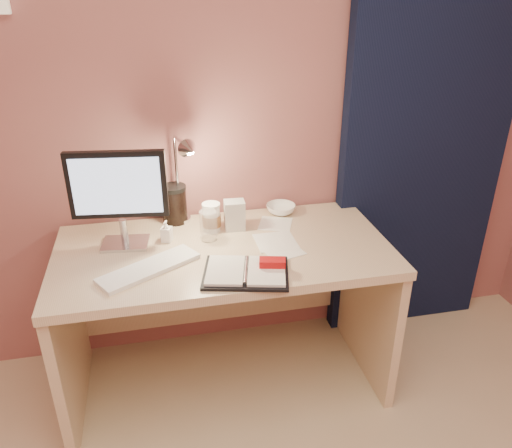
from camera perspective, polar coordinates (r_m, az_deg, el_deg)
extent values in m
plane|color=#A76461|center=(2.26, -5.56, 13.50)|extent=(3.50, 0.00, 3.50)
cube|color=black|center=(2.58, 19.00, 10.37)|extent=(0.85, 0.08, 2.20)
cube|color=beige|center=(2.11, -3.69, -3.15)|extent=(1.40, 0.70, 0.04)
cube|color=beige|center=(2.34, -20.55, -12.51)|extent=(0.04, 0.66, 0.69)
cube|color=beige|center=(2.48, 12.48, -8.84)|extent=(0.04, 0.66, 0.69)
cube|color=beige|center=(2.55, -4.63, -5.67)|extent=(1.32, 0.03, 0.55)
cube|color=silver|center=(2.18, -14.68, -2.16)|extent=(0.21, 0.16, 0.01)
cylinder|color=silver|center=(2.16, -14.85, -0.79)|extent=(0.03, 0.03, 0.10)
cube|color=black|center=(2.07, -15.52, 4.46)|extent=(0.39, 0.08, 0.28)
cube|color=#AEC7EC|center=(2.05, -15.46, 4.21)|extent=(0.34, 0.05, 0.23)
cube|color=white|center=(1.98, -12.11, -4.94)|extent=(0.41, 0.31, 0.02)
cube|color=black|center=(1.91, -1.16, -5.62)|extent=(0.37, 0.31, 0.01)
cube|color=white|center=(1.91, -3.52, -5.29)|extent=(0.19, 0.24, 0.01)
cube|color=white|center=(1.90, 1.21, -5.37)|extent=(0.19, 0.24, 0.01)
cube|color=red|center=(1.92, 1.88, -4.42)|extent=(0.11, 0.07, 0.03)
cube|color=white|center=(2.07, 2.99, -3.01)|extent=(0.18, 0.18, 0.00)
cube|color=white|center=(2.14, 2.27, -2.01)|extent=(0.17, 0.17, 0.00)
cube|color=white|center=(2.29, 2.24, 0.02)|extent=(0.19, 0.19, 0.00)
cylinder|color=white|center=(2.21, -5.11, 0.63)|extent=(0.07, 0.07, 0.12)
cylinder|color=brown|center=(2.22, -5.10, 0.41)|extent=(0.08, 0.08, 0.05)
cylinder|color=white|center=(2.19, -5.18, 2.19)|extent=(0.08, 0.08, 0.01)
cylinder|color=white|center=(2.14, -5.46, -0.16)|extent=(0.07, 0.07, 0.13)
imported|color=white|center=(2.39, 2.86, 1.72)|extent=(0.18, 0.18, 0.04)
imported|color=white|center=(2.16, -10.19, -0.80)|extent=(0.06, 0.06, 0.09)
cylinder|color=black|center=(2.32, -9.29, 2.06)|extent=(0.11, 0.11, 0.16)
cube|color=silver|center=(2.22, -2.46, 1.02)|extent=(0.09, 0.08, 0.13)
cylinder|color=silver|center=(2.35, -8.67, 0.59)|extent=(0.10, 0.10, 0.02)
cylinder|color=silver|center=(2.27, -9.00, 5.09)|extent=(0.02, 0.02, 0.38)
cone|color=silver|center=(2.05, -10.51, 8.09)|extent=(0.09, 0.09, 0.08)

